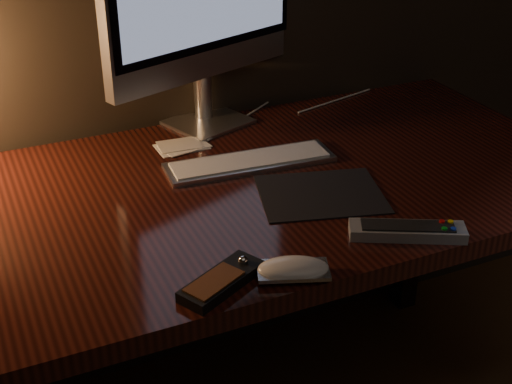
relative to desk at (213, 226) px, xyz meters
name	(u,v)px	position (x,y,z in m)	size (l,w,h in m)	color
desk	(213,226)	(0.00, 0.00, 0.00)	(1.60, 0.75, 0.75)	#36120C
keyboard	(250,161)	(0.10, 0.01, 0.14)	(0.37, 0.10, 0.01)	silver
mousepad	(321,194)	(0.17, -0.17, 0.13)	(0.25, 0.20, 0.00)	black
mouse	(293,271)	(-0.01, -0.41, 0.14)	(0.12, 0.06, 0.02)	white
media_remote	(222,281)	(-0.13, -0.38, 0.14)	(0.17, 0.12, 0.03)	black
tv_remote	(407,231)	(0.23, -0.38, 0.14)	(0.21, 0.14, 0.03)	gray
papers	(182,146)	(-0.01, 0.16, 0.13)	(0.12, 0.08, 0.01)	white
cable	(291,112)	(0.31, 0.24, 0.13)	(0.00, 0.00, 0.55)	white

